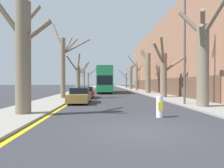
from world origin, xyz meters
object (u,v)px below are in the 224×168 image
parked_car_0 (80,96)px  street_tree_left_4 (89,79)px  street_tree_left_3 (84,79)px  street_tree_right_4 (131,77)px  double_decker_bus (105,79)px  street_tree_right_2 (148,70)px  traffic_bollard (159,107)px  lamp_post (184,41)px  street_tree_right_1 (164,72)px  parked_car_1 (86,93)px  street_tree_right_0 (203,59)px  street_tree_right_3 (137,75)px  street_tree_left_0 (23,53)px  street_tree_left_2 (78,76)px  street_tree_left_1 (64,64)px  street_tree_right_5 (126,80)px

parked_car_0 → street_tree_left_4: bearing=93.1°
street_tree_left_3 → street_tree_right_4: 13.01m
double_decker_bus → street_tree_right_2: bearing=-26.5°
street_tree_right_4 → traffic_bollard: street_tree_right_4 is taller
street_tree_right_2 → traffic_bollard: street_tree_right_2 is taller
lamp_post → street_tree_right_4: bearing=88.8°
street_tree_left_3 → street_tree_right_2: bearing=-49.1°
street_tree_right_1 → parked_car_1: bearing=176.3°
street_tree_right_0 → traffic_bollard: street_tree_right_0 is taller
street_tree_right_3 → parked_car_0: size_ratio=1.72×
street_tree_left_0 → street_tree_right_3: (11.63, 31.75, 0.08)m
street_tree_right_1 → street_tree_right_4: (0.09, 28.84, 0.31)m
street_tree_left_4 → lamp_post: 42.77m
street_tree_left_2 → traffic_bollard: bearing=-73.4°
street_tree_left_1 → street_tree_right_0: size_ratio=1.17×
street_tree_right_5 → parked_car_0: 44.93m
street_tree_left_4 → parked_car_1: bearing=-86.3°
street_tree_left_4 → double_decker_bus: (4.45, -20.93, -0.34)m
double_decker_bus → parked_car_1: 12.80m
double_decker_bus → lamp_post: bearing=-73.2°
street_tree_right_1 → street_tree_right_2: size_ratio=0.92×
lamp_post → traffic_bollard: lamp_post is taller
street_tree_right_4 → double_decker_bus: bearing=-113.7°
street_tree_right_3 → parked_car_1: 21.58m
traffic_bollard → street_tree_left_0: bearing=172.9°
street_tree_left_3 → street_tree_right_4: bearing=26.0°
street_tree_right_0 → street_tree_right_2: 18.88m
street_tree_right_4 → parked_car_1: size_ratio=1.63×
street_tree_left_2 → street_tree_left_3: bearing=91.1°
street_tree_left_1 → traffic_bollard: bearing=-58.9°
street_tree_right_2 → lamp_post: bearing=-93.0°
street_tree_left_2 → street_tree_right_3: bearing=36.3°
street_tree_left_2 → street_tree_right_3: street_tree_right_3 is taller
street_tree_right_1 → double_decker_bus: 14.74m
street_tree_left_4 → lamp_post: (10.62, -41.38, 2.20)m
street_tree_left_4 → double_decker_bus: size_ratio=0.52×
street_tree_right_1 → street_tree_right_5: street_tree_right_1 is taller
lamp_post → double_decker_bus: bearing=106.8°
street_tree_right_1 → street_tree_right_4: 28.84m
street_tree_right_1 → parked_car_0: (-9.15, -5.27, -2.38)m
street_tree_right_3 → street_tree_left_1: bearing=-119.4°
traffic_bollard → parked_car_0: bearing=123.5°
street_tree_left_4 → street_tree_right_5: size_ratio=1.00×
street_tree_left_4 → parked_car_1: street_tree_left_4 is taller
street_tree_left_1 → street_tree_left_0: bearing=-90.1°
street_tree_right_4 → street_tree_right_1: bearing=-90.2°
street_tree_right_0 → street_tree_left_2: bearing=118.6°
street_tree_left_4 → street_tree_right_3: 18.22m
street_tree_right_4 → street_tree_right_0: bearing=-90.3°
street_tree_left_3 → parked_car_1: size_ratio=1.33×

